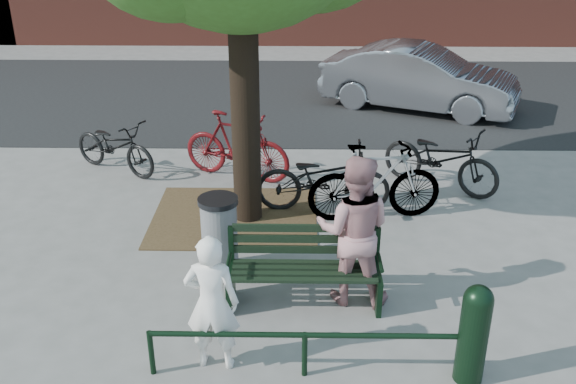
{
  "coord_description": "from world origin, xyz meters",
  "views": [
    {
      "loc": [
        -0.08,
        -6.2,
        4.31
      ],
      "look_at": [
        -0.2,
        1.0,
        0.97
      ],
      "focal_mm": 40.0,
      "sensor_mm": 36.0,
      "label": 1
    }
  ],
  "objects_px": {
    "person_right": "(354,231)",
    "bollard": "(474,331)",
    "park_bench": "(304,265)",
    "bicycle_c": "(323,179)",
    "litter_bin": "(220,234)",
    "parked_car": "(419,78)",
    "person_left": "(212,303)"
  },
  "relations": [
    {
      "from": "person_right",
      "to": "bollard",
      "type": "xyz_separation_m",
      "value": [
        1.04,
        -1.38,
        -0.33
      ]
    },
    {
      "from": "park_bench",
      "to": "bicycle_c",
      "type": "xyz_separation_m",
      "value": [
        0.3,
        2.38,
        0.04
      ]
    },
    {
      "from": "litter_bin",
      "to": "parked_car",
      "type": "height_order",
      "value": "parked_car"
    },
    {
      "from": "park_bench",
      "to": "bollard",
      "type": "relative_size",
      "value": 1.63
    },
    {
      "from": "litter_bin",
      "to": "park_bench",
      "type": "bearing_deg",
      "value": -32.54
    },
    {
      "from": "person_right",
      "to": "bicycle_c",
      "type": "relative_size",
      "value": 0.91
    },
    {
      "from": "person_left",
      "to": "person_right",
      "type": "relative_size",
      "value": 0.82
    },
    {
      "from": "park_bench",
      "to": "bicycle_c",
      "type": "bearing_deg",
      "value": 82.81
    },
    {
      "from": "person_left",
      "to": "bollard",
      "type": "height_order",
      "value": "person_left"
    },
    {
      "from": "person_right",
      "to": "litter_bin",
      "type": "xyz_separation_m",
      "value": [
        -1.6,
        0.59,
        -0.39
      ]
    },
    {
      "from": "litter_bin",
      "to": "person_left",
      "type": "bearing_deg",
      "value": -85.57
    },
    {
      "from": "park_bench",
      "to": "person_left",
      "type": "xyz_separation_m",
      "value": [
        -0.9,
        -1.13,
        0.26
      ]
    },
    {
      "from": "person_left",
      "to": "parked_car",
      "type": "relative_size",
      "value": 0.35
    },
    {
      "from": "park_bench",
      "to": "person_right",
      "type": "height_order",
      "value": "person_right"
    },
    {
      "from": "parked_car",
      "to": "bicycle_c",
      "type": "bearing_deg",
      "value": 179.67
    },
    {
      "from": "park_bench",
      "to": "bicycle_c",
      "type": "distance_m",
      "value": 2.4
    },
    {
      "from": "litter_bin",
      "to": "bicycle_c",
      "type": "distance_m",
      "value": 2.18
    },
    {
      "from": "person_left",
      "to": "person_right",
      "type": "height_order",
      "value": "person_right"
    },
    {
      "from": "bollard",
      "to": "bicycle_c",
      "type": "distance_m",
      "value": 3.91
    },
    {
      "from": "person_right",
      "to": "litter_bin",
      "type": "height_order",
      "value": "person_right"
    },
    {
      "from": "litter_bin",
      "to": "parked_car",
      "type": "xyz_separation_m",
      "value": [
        3.6,
        6.81,
        0.18
      ]
    },
    {
      "from": "bollard",
      "to": "parked_car",
      "type": "distance_m",
      "value": 8.83
    },
    {
      "from": "park_bench",
      "to": "person_left",
      "type": "distance_m",
      "value": 1.47
    },
    {
      "from": "bollard",
      "to": "litter_bin",
      "type": "xyz_separation_m",
      "value": [
        -2.64,
        1.97,
        -0.06
      ]
    },
    {
      "from": "bicycle_c",
      "to": "litter_bin",
      "type": "bearing_deg",
      "value": 143.29
    },
    {
      "from": "person_right",
      "to": "parked_car",
      "type": "xyz_separation_m",
      "value": [
        2.0,
        7.4,
        -0.2
      ]
    },
    {
      "from": "person_left",
      "to": "bollard",
      "type": "distance_m",
      "value": 2.51
    },
    {
      "from": "person_right",
      "to": "bollard",
      "type": "height_order",
      "value": "person_right"
    },
    {
      "from": "person_left",
      "to": "parked_car",
      "type": "xyz_separation_m",
      "value": [
        3.46,
        8.6,
        -0.04
      ]
    },
    {
      "from": "litter_bin",
      "to": "bicycle_c",
      "type": "height_order",
      "value": "bicycle_c"
    },
    {
      "from": "litter_bin",
      "to": "parked_car",
      "type": "relative_size",
      "value": 0.24
    },
    {
      "from": "person_left",
      "to": "bollard",
      "type": "xyz_separation_m",
      "value": [
        2.5,
        -0.18,
        -0.16
      ]
    }
  ]
}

